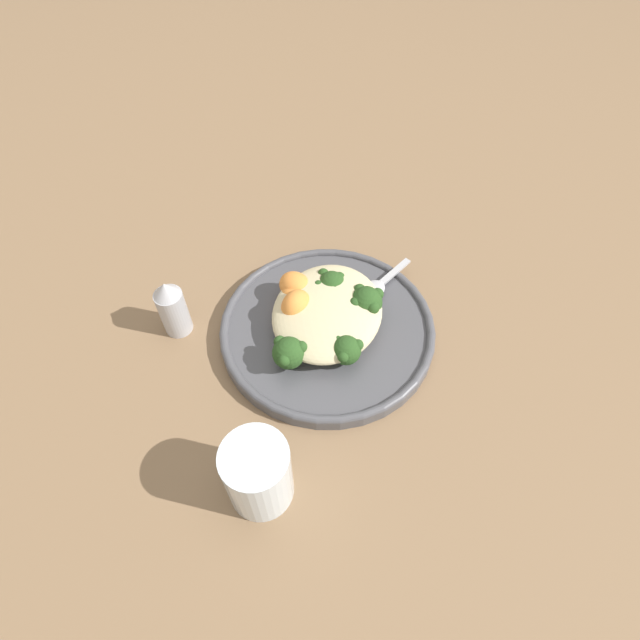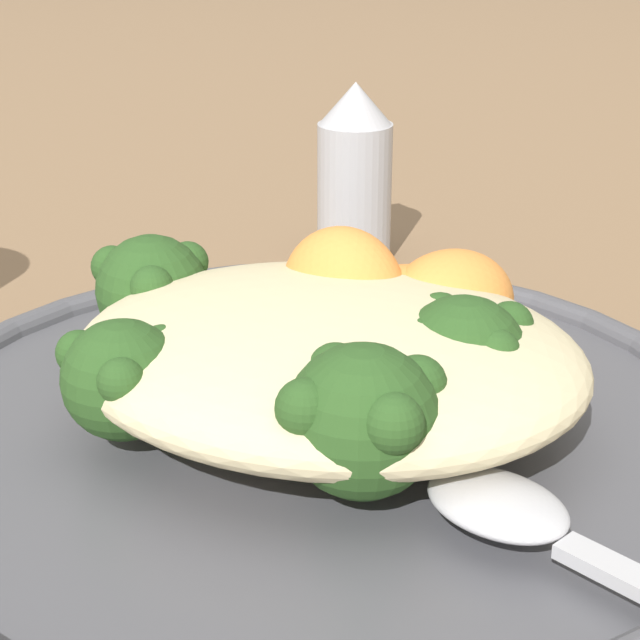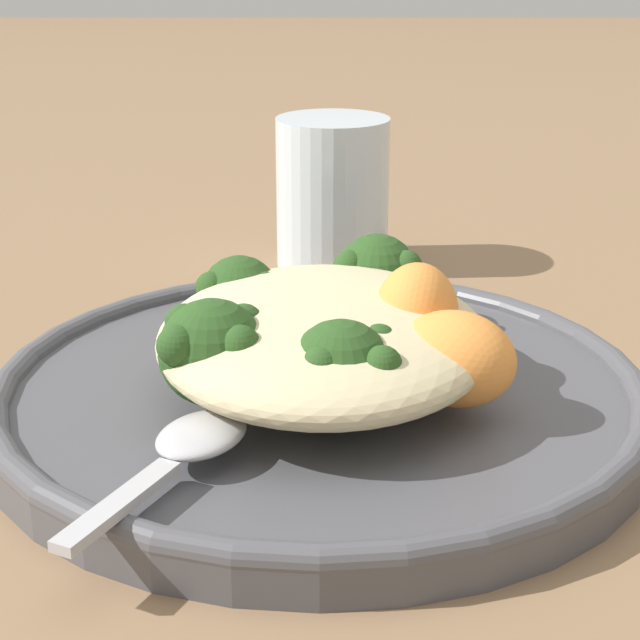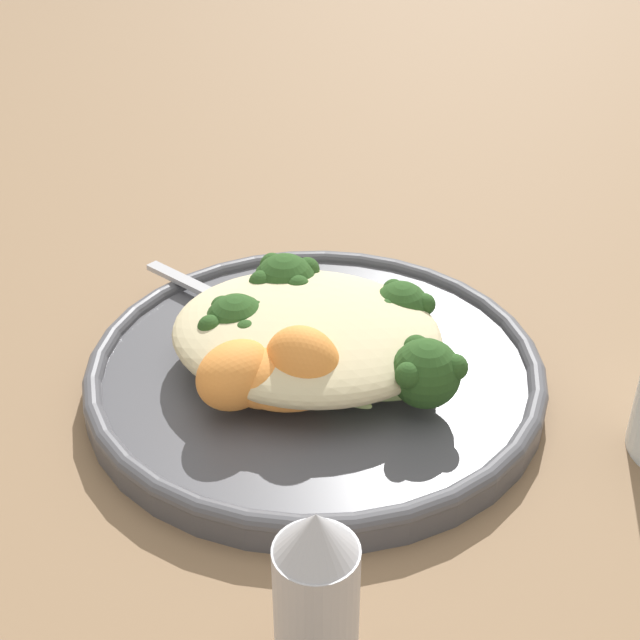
% 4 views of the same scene
% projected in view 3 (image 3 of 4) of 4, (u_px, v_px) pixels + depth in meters
% --- Properties ---
extents(ground_plane, '(4.00, 4.00, 0.00)m').
position_uv_depth(ground_plane, '(337.00, 399.00, 0.49)').
color(ground_plane, '#846647').
extents(plate, '(0.29, 0.29, 0.02)m').
position_uv_depth(plate, '(319.00, 393.00, 0.47)').
color(plate, '#4C4C51').
rests_on(plate, ground_plane).
extents(quinoa_mound, '(0.17, 0.14, 0.04)m').
position_uv_depth(quinoa_mound, '(324.00, 336.00, 0.45)').
color(quinoa_mound, beige).
rests_on(quinoa_mound, plate).
extents(broccoli_stalk_0, '(0.09, 0.04, 0.04)m').
position_uv_depth(broccoli_stalk_0, '(379.00, 282.00, 0.52)').
color(broccoli_stalk_0, '#ADC675').
rests_on(broccoli_stalk_0, plate).
extents(broccoli_stalk_1, '(0.07, 0.12, 0.04)m').
position_uv_depth(broccoli_stalk_1, '(268.00, 305.00, 0.50)').
color(broccoli_stalk_1, '#ADC675').
rests_on(broccoli_stalk_1, plate).
extents(broccoli_stalk_2, '(0.08, 0.11, 0.04)m').
position_uv_depth(broccoli_stalk_2, '(241.00, 351.00, 0.44)').
color(broccoli_stalk_2, '#ADC675').
rests_on(broccoli_stalk_2, plate).
extents(broccoli_stalk_3, '(0.12, 0.06, 0.04)m').
position_uv_depth(broccoli_stalk_3, '(359.00, 366.00, 0.42)').
color(broccoli_stalk_3, '#ADC675').
rests_on(broccoli_stalk_3, plate).
extents(sweet_potato_chunk_0, '(0.06, 0.06, 0.04)m').
position_uv_depth(sweet_potato_chunk_0, '(455.00, 359.00, 0.43)').
color(sweet_potato_chunk_0, orange).
rests_on(sweet_potato_chunk_0, plate).
extents(sweet_potato_chunk_1, '(0.05, 0.05, 0.05)m').
position_uv_depth(sweet_potato_chunk_1, '(416.00, 317.00, 0.46)').
color(sweet_potato_chunk_1, orange).
rests_on(sweet_potato_chunk_1, plate).
extents(sweet_potato_chunk_2, '(0.04, 0.05, 0.03)m').
position_uv_depth(sweet_potato_chunk_2, '(434.00, 351.00, 0.44)').
color(sweet_potato_chunk_2, orange).
rests_on(sweet_potato_chunk_2, plate).
extents(sweet_potato_chunk_3, '(0.09, 0.08, 0.03)m').
position_uv_depth(sweet_potato_chunk_3, '(417.00, 342.00, 0.46)').
color(sweet_potato_chunk_3, orange).
rests_on(sweet_potato_chunk_3, plate).
extents(spoon, '(0.10, 0.06, 0.01)m').
position_uv_depth(spoon, '(189.00, 445.00, 0.39)').
color(spoon, '#B7B7BC').
rests_on(spoon, plate).
extents(water_glass, '(0.07, 0.07, 0.09)m').
position_uv_depth(water_glass, '(334.00, 192.00, 0.67)').
color(water_glass, silver).
rests_on(water_glass, ground_plane).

